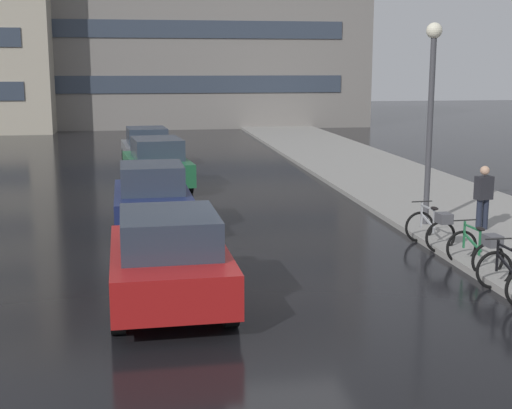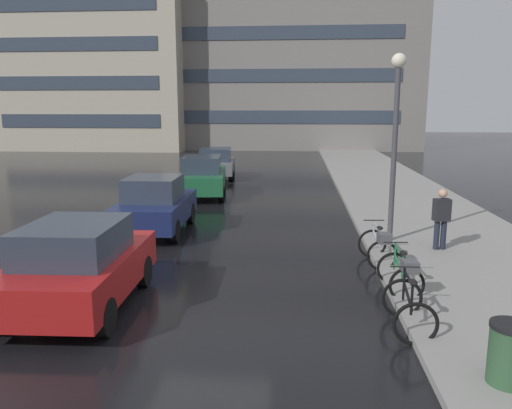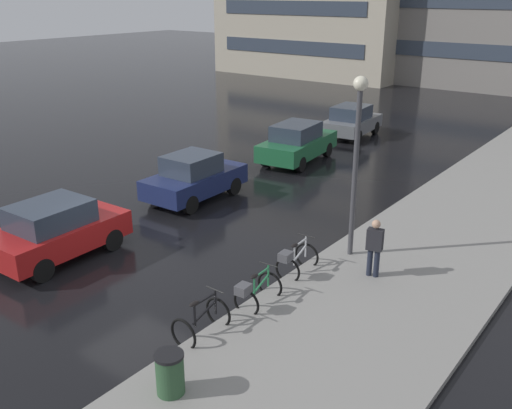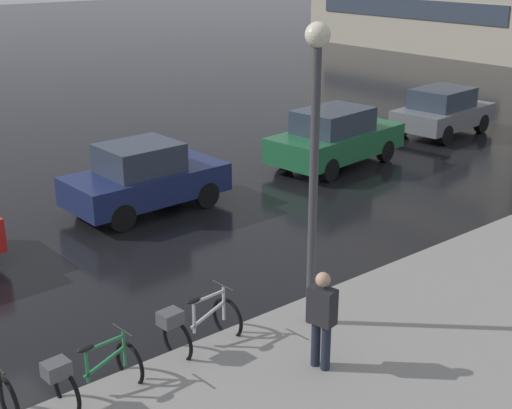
% 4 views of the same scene
% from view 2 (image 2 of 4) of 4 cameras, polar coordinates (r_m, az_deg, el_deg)
% --- Properties ---
extents(ground_plane, '(140.00, 140.00, 0.00)m').
position_cam_2_polar(ground_plane, '(10.10, -5.69, -10.37)').
color(ground_plane, black).
extents(sidewalk_kerb, '(4.80, 60.00, 0.14)m').
position_cam_2_polar(sidewalk_kerb, '(20.03, 16.90, 0.16)').
color(sidewalk_kerb, gray).
rests_on(sidewalk_kerb, ground).
extents(bicycle_nearest, '(0.73, 1.15, 0.98)m').
position_cam_2_polar(bicycle_nearest, '(8.84, 17.04, -11.23)').
color(bicycle_nearest, black).
rests_on(bicycle_nearest, ground).
extents(bicycle_second, '(0.77, 1.36, 0.95)m').
position_cam_2_polar(bicycle_second, '(10.33, 16.36, -7.46)').
color(bicycle_second, black).
rests_on(bicycle_second, ground).
extents(bicycle_third, '(0.80, 1.38, 0.98)m').
position_cam_2_polar(bicycle_third, '(12.09, 13.85, -4.57)').
color(bicycle_third, black).
rests_on(bicycle_third, ground).
extents(car_red, '(2.05, 3.82, 1.64)m').
position_cam_2_polar(car_red, '(9.80, -19.66, -6.52)').
color(car_red, '#AD1919').
rests_on(car_red, ground).
extents(car_navy, '(1.94, 3.91, 1.68)m').
position_cam_2_polar(car_navy, '(15.16, -11.45, -0.07)').
color(car_navy, navy).
rests_on(car_navy, ground).
extents(car_green, '(2.35, 4.52, 1.70)m').
position_cam_2_polar(car_green, '(21.11, -6.18, 3.23)').
color(car_green, '#1E6038').
rests_on(car_green, ground).
extents(car_grey, '(2.18, 3.89, 1.59)m').
position_cam_2_polar(car_grey, '(26.52, -4.59, 4.75)').
color(car_grey, slate).
rests_on(car_grey, ground).
extents(pedestrian, '(0.44, 0.31, 1.69)m').
position_cam_2_polar(pedestrian, '(13.36, 20.41, -1.44)').
color(pedestrian, '#1E2333').
rests_on(pedestrian, ground).
extents(streetlamp, '(0.38, 0.38, 5.04)m').
position_cam_2_polar(streetlamp, '(13.63, 15.68, 9.00)').
color(streetlamp, '#424247').
rests_on(streetlamp, ground).
extents(trash_bin, '(0.54, 0.54, 0.96)m').
position_cam_2_polar(trash_bin, '(7.49, 26.93, -15.42)').
color(trash_bin, '#2D5133').
rests_on(trash_bin, ground).
extents(building_facade_main, '(23.76, 8.39, 16.12)m').
position_cam_2_polar(building_facade_main, '(47.55, 3.41, 16.27)').
color(building_facade_main, gray).
rests_on(building_facade_main, ground).
extents(building_facade_side, '(16.64, 10.70, 14.45)m').
position_cam_2_polar(building_facade_side, '(49.69, -17.24, 14.62)').
color(building_facade_side, '#B2A893').
rests_on(building_facade_side, ground).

